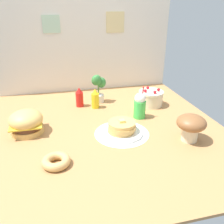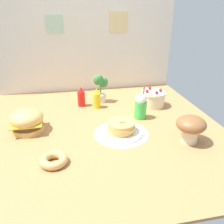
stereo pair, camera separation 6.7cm
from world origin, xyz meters
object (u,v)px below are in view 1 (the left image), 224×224
at_px(cream_soda_cup, 140,106).
at_px(mushroom_stool, 191,125).
at_px(donut_pink_glaze, 56,161).
at_px(pancake_stack, 122,128).
at_px(ketchup_bottle, 79,98).
at_px(burger, 26,122).
at_px(mustard_bottle, 95,99).
at_px(layer_cake, 151,98).
at_px(potted_plant, 98,87).

xyz_separation_m(cream_soda_cup, mushroom_stool, (0.24, -0.47, 0.01)).
xyz_separation_m(donut_pink_glaze, mushroom_stool, (1.00, 0.07, 0.10)).
bearing_deg(donut_pink_glaze, pancake_stack, 29.28).
distance_m(pancake_stack, ketchup_bottle, 0.70).
relative_size(burger, pancake_stack, 0.78).
distance_m(cream_soda_cup, donut_pink_glaze, 0.94).
bearing_deg(cream_soda_cup, mustard_bottle, 138.13).
bearing_deg(burger, ketchup_bottle, 42.70).
bearing_deg(ketchup_bottle, cream_soda_cup, -38.00).
bearing_deg(donut_pink_glaze, ketchup_bottle, 74.27).
xyz_separation_m(pancake_stack, layer_cake, (0.45, 0.50, 0.03)).
distance_m(cream_soda_cup, mushroom_stool, 0.53).
distance_m(ketchup_bottle, potted_plant, 0.23).
bearing_deg(layer_cake, burger, -165.99).
bearing_deg(mustard_bottle, donut_pink_glaze, -115.57).
xyz_separation_m(burger, ketchup_bottle, (0.48, 0.44, 0.00)).
bearing_deg(burger, potted_plant, 36.66).
height_order(cream_soda_cup, potted_plant, potted_plant).
distance_m(pancake_stack, layer_cake, 0.67).
height_order(layer_cake, ketchup_bottle, ketchup_bottle).
relative_size(pancake_stack, mushroom_stool, 1.55).
distance_m(layer_cake, cream_soda_cup, 0.33).
distance_m(pancake_stack, potted_plant, 0.72).
xyz_separation_m(pancake_stack, cream_soda_cup, (0.24, 0.25, 0.07)).
height_order(layer_cake, mustard_bottle, mustard_bottle).
distance_m(ketchup_bottle, donut_pink_glaze, 0.98).
relative_size(burger, mushroom_stool, 1.21).
relative_size(layer_cake, mustard_bottle, 1.25).
height_order(mustard_bottle, mushroom_stool, mushroom_stool).
bearing_deg(potted_plant, donut_pink_glaze, -115.17).
relative_size(cream_soda_cup, mushroom_stool, 1.36).
height_order(donut_pink_glaze, mushroom_stool, mushroom_stool).
bearing_deg(pancake_stack, potted_plant, 94.35).
relative_size(pancake_stack, donut_pink_glaze, 1.83).
height_order(potted_plant, mushroom_stool, potted_plant).
relative_size(donut_pink_glaze, potted_plant, 0.61).
bearing_deg(cream_soda_cup, layer_cake, 49.56).
xyz_separation_m(layer_cake, potted_plant, (-0.50, 0.21, 0.09)).
distance_m(donut_pink_glaze, mushroom_stool, 1.01).
xyz_separation_m(ketchup_bottle, donut_pink_glaze, (-0.26, -0.94, -0.06)).
height_order(layer_cake, donut_pink_glaze, layer_cake).
distance_m(mustard_bottle, potted_plant, 0.17).
bearing_deg(pancake_stack, cream_soda_cup, 46.18).
bearing_deg(ketchup_bottle, potted_plant, 18.54).
xyz_separation_m(potted_plant, mushroom_stool, (0.53, -0.93, -0.03)).
xyz_separation_m(burger, mushroom_stool, (1.22, -0.42, 0.04)).
height_order(layer_cake, mushroom_stool, mushroom_stool).
xyz_separation_m(layer_cake, mushroom_stool, (0.03, -0.72, 0.05)).
relative_size(mustard_bottle, donut_pink_glaze, 1.08).
bearing_deg(mushroom_stool, cream_soda_cup, 116.69).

